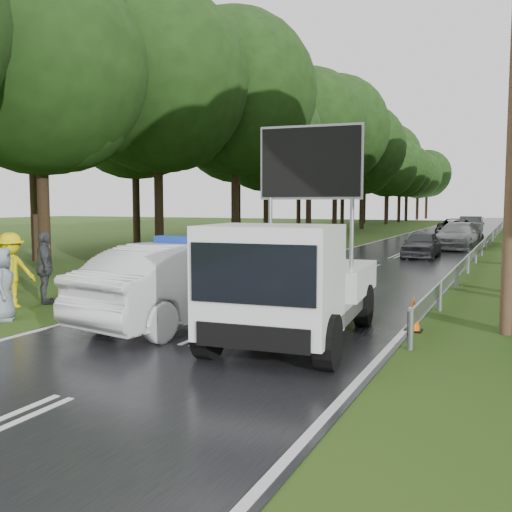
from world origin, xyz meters
The scene contains 19 objects.
ground centered at (0.00, 0.00, 0.00)m, with size 160.00×160.00×0.00m, color #274814.
road centered at (0.00, 30.00, 0.01)m, with size 7.00×140.00×0.02m, color black.
guardrail centered at (3.70, 29.67, 0.55)m, with size 0.12×60.06×0.70m.
police_sedan centered at (-1.03, 0.15, 0.86)m, with size 2.62×5.43×1.89m.
work_truck centered at (1.64, -0.47, 1.10)m, with size 2.69×5.29×4.08m.
barrier centered at (0.50, 4.00, 0.77)m, with size 2.46×0.29×1.02m.
officer centered at (-0.91, 3.90, 1.00)m, with size 0.73×0.48×1.99m, color #C1D80B.
civilian centered at (1.12, 3.00, 0.92)m, with size 0.89×0.70×1.84m, color #194BA7.
bystander_left centered at (-5.93, 0.00, 0.93)m, with size 1.20×0.69×1.86m, color yellow.
bystander_mid centered at (-5.59, 0.77, 0.93)m, with size 1.09×0.45×1.85m, color #42454A.
bystander_right centered at (-4.85, -1.21, 0.80)m, with size 0.79×0.51×1.61m, color gray.
queue_car_first centered at (1.19, 17.60, 0.64)m, with size 1.52×3.78×1.29m, color #43454B.
queue_car_second centered at (2.25, 23.60, 0.76)m, with size 2.12×5.21×1.51m, color #9A9DA1.
queue_car_third centered at (1.56, 29.60, 0.79)m, with size 2.61×5.66×1.57m, color black.
queue_car_fourth centered at (1.79, 38.24, 0.77)m, with size 1.63×4.67×1.54m, color #43464B.
cone_center centered at (0.50, 1.00, 0.35)m, with size 0.34×0.34×0.71m.
cone_far centered at (1.40, 2.50, 0.31)m, with size 0.30×0.30×0.64m.
cone_left_mid centered at (-3.37, 1.30, 0.35)m, with size 0.34×0.34×0.72m.
cone_right centered at (3.50, 1.52, 0.35)m, with size 0.34×0.34×0.72m.
Camera 1 is at (5.38, -10.07, 2.57)m, focal length 40.00 mm.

